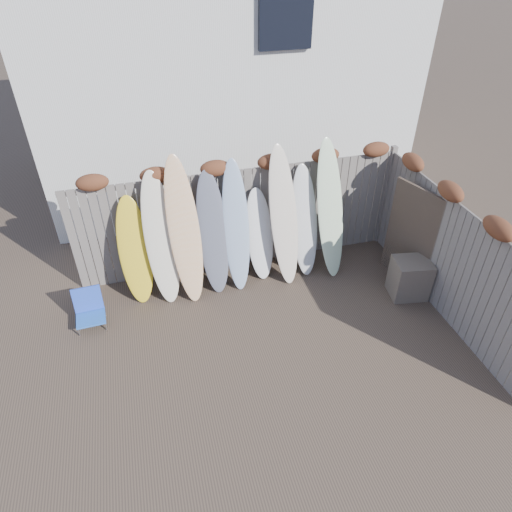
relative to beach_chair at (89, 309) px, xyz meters
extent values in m
plane|color=#493A2D|center=(2.80, -1.44, -0.29)|extent=(80.00, 80.00, 0.00)
cube|color=slate|center=(2.80, 0.96, 0.71)|extent=(6.00, 0.10, 2.00)
cube|color=slate|center=(5.80, 0.96, 0.76)|extent=(0.10, 0.10, 2.10)
ellipsoid|color=brown|center=(0.40, 0.92, 1.81)|extent=(0.52, 0.28, 0.28)
ellipsoid|color=brown|center=(1.40, 0.92, 1.81)|extent=(0.52, 0.28, 0.28)
ellipsoid|color=brown|center=(2.40, 0.92, 1.81)|extent=(0.52, 0.28, 0.28)
ellipsoid|color=brown|center=(3.40, 0.92, 1.81)|extent=(0.52, 0.28, 0.28)
ellipsoid|color=brown|center=(4.40, 0.92, 1.81)|extent=(0.52, 0.28, 0.28)
ellipsoid|color=brown|center=(5.40, 0.92, 1.81)|extent=(0.52, 0.28, 0.28)
cube|color=slate|center=(5.80, -1.24, 0.71)|extent=(0.10, 4.40, 2.00)
ellipsoid|color=brown|center=(5.76, -1.94, 1.81)|extent=(0.28, 0.56, 0.28)
ellipsoid|color=brown|center=(5.76, -0.84, 1.81)|extent=(0.28, 0.56, 0.28)
ellipsoid|color=brown|center=(5.76, 0.26, 1.81)|extent=(0.28, 0.56, 0.28)
cube|color=silver|center=(3.30, 5.06, 2.71)|extent=(8.00, 5.00, 6.00)
cube|color=black|center=(4.10, 2.51, 3.91)|extent=(1.00, 0.12, 1.30)
cube|color=blue|center=(0.01, -0.11, -0.11)|extent=(0.48, 0.43, 0.03)
cube|color=blue|center=(-0.01, 0.11, 0.12)|extent=(0.47, 0.16, 0.43)
cylinder|color=#B2B2B9|center=(-0.20, -0.30, -0.20)|extent=(0.02, 0.02, 0.17)
cylinder|color=#ADADB4|center=(-0.22, 0.05, -0.20)|extent=(0.02, 0.02, 0.17)
cylinder|color=#B7B6BD|center=(0.23, -0.27, -0.20)|extent=(0.02, 0.02, 0.17)
cylinder|color=#B1B0B8|center=(0.21, 0.07, -0.20)|extent=(0.02, 0.02, 0.17)
cube|color=#706354|center=(5.49, -0.76, 0.08)|extent=(0.70, 0.62, 0.73)
cube|color=#352D20|center=(5.69, -0.40, 0.65)|extent=(0.43, 1.21, 1.88)
ellipsoid|color=yellow|center=(0.87, 0.53, 0.64)|extent=(0.56, 0.68, 1.86)
ellipsoid|color=beige|center=(1.33, 0.47, 0.84)|extent=(0.58, 0.82, 2.26)
ellipsoid|color=#D9B076|center=(1.73, 0.43, 0.96)|extent=(0.60, 0.91, 2.49)
ellipsoid|color=#565967|center=(2.22, 0.49, 0.79)|extent=(0.52, 0.76, 2.15)
ellipsoid|color=#91A7C6|center=(2.64, 0.50, 0.86)|extent=(0.52, 0.84, 2.29)
ellipsoid|color=white|center=(3.10, 0.58, 0.56)|extent=(0.52, 0.63, 1.68)
ellipsoid|color=beige|center=(3.51, 0.45, 0.95)|extent=(0.59, 0.91, 2.47)
ellipsoid|color=silver|center=(3.94, 0.54, 0.73)|extent=(0.49, 0.73, 2.04)
ellipsoid|color=beige|center=(4.39, 0.44, 0.96)|extent=(0.58, 0.91, 2.49)
camera|label=1|loc=(1.21, -6.10, 5.18)|focal=32.00mm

